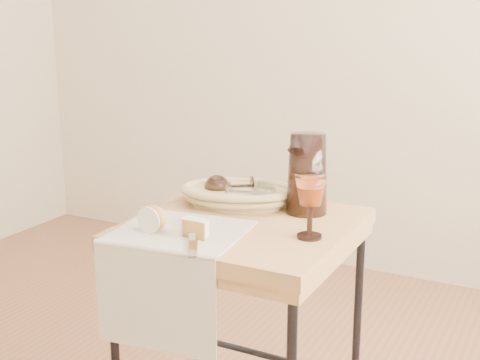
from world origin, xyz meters
The scene contains 10 objects.
side_table centered at (0.32, 0.23, 0.36)m, with size 0.57×0.57×0.72m, color brown, non-canonical shape.
tea_towel centered at (0.22, 0.07, 0.73)m, with size 0.32×0.29×0.01m, color silver.
bread_basket centered at (0.24, 0.36, 0.75)m, with size 0.30×0.21×0.06m, color #968153, non-canonical shape.
goblet_lying_a centered at (0.21, 0.37, 0.77)m, with size 0.12×0.08×0.08m, color #44291F, non-canonical shape.
goblet_lying_b centered at (0.28, 0.34, 0.77)m, with size 0.12×0.07×0.07m, color white, non-canonical shape.
pitcher centered at (0.44, 0.39, 0.84)m, with size 0.16×0.24×0.26m, color black, non-canonical shape.
wine_goblet centered at (0.53, 0.19, 0.80)m, with size 0.08×0.08×0.16m, color white, non-canonical shape.
apple_half centered at (0.16, 0.04, 0.76)m, with size 0.07×0.04×0.07m, color red.
apple_wedge centered at (0.28, 0.05, 0.75)m, with size 0.07×0.04×0.04m, color white.
table_knife centered at (0.29, 0.03, 0.74)m, with size 0.24×0.02×0.02m, color silver, non-canonical shape.
Camera 1 is at (1.09, -1.24, 1.26)m, focal length 48.38 mm.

